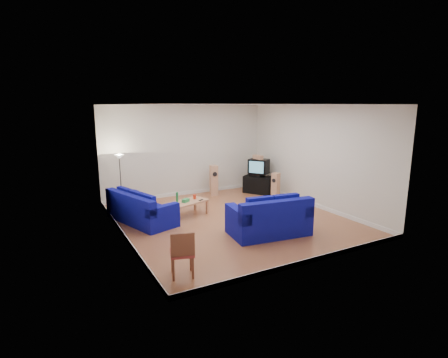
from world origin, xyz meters
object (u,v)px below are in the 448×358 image
tv_stand (259,185)px  sofa_loveseat (270,220)px  sofa_three_seat (140,211)px  coffee_table (187,203)px  television (259,166)px

tv_stand → sofa_loveseat: bearing=-62.1°
sofa_three_seat → tv_stand: 4.89m
sofa_loveseat → coffee_table: 2.67m
tv_stand → coffee_table: bearing=-100.5°
coffee_table → tv_stand: (3.40, 1.34, -0.08)m
tv_stand → television: 0.69m
sofa_three_seat → tv_stand: size_ratio=2.30×
sofa_loveseat → television: size_ratio=2.43×
tv_stand → sofa_three_seat: bearing=-107.8°
sofa_three_seat → television: television is taller
coffee_table → tv_stand: size_ratio=1.33×
sofa_loveseat → coffee_table: (-1.26, 2.35, 0.03)m
sofa_three_seat → television: size_ratio=2.81×
coffee_table → television: 3.69m
coffee_table → tv_stand: bearing=21.6°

